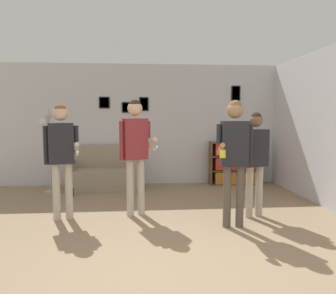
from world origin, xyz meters
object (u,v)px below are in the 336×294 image
(person_player_foreground_left, at_px, (61,149))
(couch, at_px, (104,175))
(person_watcher_holding_cup, at_px, (234,149))
(person_spectator_near_bookshelf, at_px, (255,154))
(bookshelf, at_px, (236,163))
(person_player_foreground_center, at_px, (135,144))
(bottle_on_floor, at_px, (72,192))
(floor_lamp, at_px, (49,132))
(drinking_cup, at_px, (248,140))

(person_player_foreground_left, bearing_deg, couch, 79.47)
(person_watcher_holding_cup, relative_size, person_spectator_near_bookshelf, 1.10)
(person_watcher_holding_cup, height_order, person_spectator_near_bookshelf, person_watcher_holding_cup)
(bookshelf, xyz_separation_m, person_watcher_holding_cup, (-0.87, -2.84, 0.62))
(person_player_foreground_center, distance_m, person_watcher_holding_cup, 1.52)
(person_watcher_holding_cup, bearing_deg, bookshelf, 73.06)
(bookshelf, bearing_deg, bottle_on_floor, -165.59)
(person_player_foreground_center, height_order, person_spectator_near_bookshelf, person_player_foreground_center)
(floor_lamp, xyz_separation_m, person_player_foreground_center, (1.74, -1.69, -0.10))
(bookshelf, xyz_separation_m, person_player_foreground_center, (-2.23, -2.17, 0.65))
(person_player_foreground_left, bearing_deg, person_watcher_holding_cup, -12.74)
(person_player_foreground_left, xyz_separation_m, person_spectator_near_bookshelf, (2.91, -0.11, -0.09))
(person_spectator_near_bookshelf, bearing_deg, person_watcher_holding_cup, -135.79)
(couch, xyz_separation_m, person_player_foreground_center, (0.70, -1.98, 0.83))
(person_spectator_near_bookshelf, bearing_deg, couch, 138.79)
(bottle_on_floor, xyz_separation_m, drinking_cup, (3.75, 0.89, 0.92))
(person_spectator_near_bookshelf, height_order, bottle_on_floor, person_spectator_near_bookshelf)
(person_spectator_near_bookshelf, bearing_deg, person_player_foreground_center, 172.89)
(bottle_on_floor, bearing_deg, person_player_foreground_left, -83.48)
(person_player_foreground_left, distance_m, bottle_on_floor, 1.71)
(drinking_cup, bearing_deg, person_spectator_near_bookshelf, -105.90)
(person_player_foreground_left, height_order, person_spectator_near_bookshelf, person_player_foreground_left)
(person_player_foreground_center, xyz_separation_m, bottle_on_floor, (-1.25, 1.28, -1.03))
(couch, xyz_separation_m, person_spectator_near_bookshelf, (2.52, -2.20, 0.68))
(person_player_foreground_left, distance_m, person_spectator_near_bookshelf, 2.91)
(person_spectator_near_bookshelf, bearing_deg, bottle_on_floor, 153.82)
(person_player_foreground_center, height_order, person_watcher_holding_cup, person_player_foreground_center)
(drinking_cup, bearing_deg, person_watcher_holding_cup, -111.81)
(couch, relative_size, bookshelf, 1.27)
(floor_lamp, height_order, bottle_on_floor, floor_lamp)
(person_spectator_near_bookshelf, bearing_deg, bookshelf, 80.26)
(bottle_on_floor, bearing_deg, person_watcher_holding_cup, -36.73)
(couch, xyz_separation_m, floor_lamp, (-1.05, -0.29, 0.93))
(couch, height_order, person_spectator_near_bookshelf, person_spectator_near_bookshelf)
(bookshelf, height_order, person_watcher_holding_cup, person_watcher_holding_cup)
(person_player_foreground_left, bearing_deg, person_spectator_near_bookshelf, -2.22)
(couch, bearing_deg, drinking_cup, 3.51)
(drinking_cup, bearing_deg, couch, -176.49)
(person_watcher_holding_cup, distance_m, drinking_cup, 3.06)
(bottle_on_floor, relative_size, drinking_cup, 2.25)
(person_player_foreground_center, bearing_deg, person_player_foreground_left, -174.01)
(floor_lamp, xyz_separation_m, bottle_on_floor, (0.50, -0.41, -1.14))
(person_watcher_holding_cup, xyz_separation_m, person_spectator_near_bookshelf, (0.45, 0.44, -0.12))
(floor_lamp, xyz_separation_m, person_watcher_holding_cup, (3.11, -2.36, -0.13))
(couch, xyz_separation_m, bottle_on_floor, (-0.55, -0.70, -0.21))
(person_player_foreground_left, bearing_deg, floor_lamp, 109.99)
(floor_lamp, relative_size, person_watcher_holding_cup, 0.97)
(bookshelf, relative_size, bottle_on_floor, 5.10)
(person_player_foreground_center, relative_size, person_watcher_holding_cup, 1.02)
(bookshelf, relative_size, floor_lamp, 0.70)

